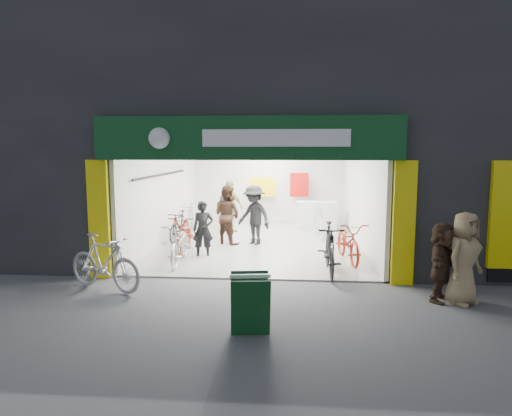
# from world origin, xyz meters

# --- Properties ---
(ground) EXTENTS (60.00, 60.00, 0.00)m
(ground) POSITION_xyz_m (0.00, 0.00, 0.00)
(ground) COLOR #56565B
(ground) RESTS_ON ground
(building) EXTENTS (17.00, 10.27, 8.00)m
(building) POSITION_xyz_m (0.91, 4.99, 4.31)
(building) COLOR #232326
(building) RESTS_ON ground
(bike_left_front) EXTENTS (0.80, 1.99, 1.03)m
(bike_left_front) POSITION_xyz_m (-1.80, 1.27, 0.51)
(bike_left_front) COLOR silver
(bike_left_front) RESTS_ON ground
(bike_left_midfront) EXTENTS (0.66, 1.62, 0.95)m
(bike_left_midfront) POSITION_xyz_m (-2.50, 4.01, 0.47)
(bike_left_midfront) COLOR black
(bike_left_midfront) RESTS_ON ground
(bike_left_midback) EXTENTS (0.79, 1.98, 1.02)m
(bike_left_midback) POSITION_xyz_m (-2.03, 2.65, 0.51)
(bike_left_midback) COLOR maroon
(bike_left_midback) RESTS_ON ground
(bike_left_back) EXTENTS (0.65, 1.69, 0.99)m
(bike_left_back) POSITION_xyz_m (-2.50, 5.53, 0.50)
(bike_left_back) COLOR #B6B5BA
(bike_left_back) RESTS_ON ground
(bike_right_front) EXTENTS (0.55, 1.96, 1.18)m
(bike_right_front) POSITION_xyz_m (1.80, 0.60, 0.59)
(bike_right_front) COLOR black
(bike_right_front) RESTS_ON ground
(bike_right_mid) EXTENTS (0.95, 2.05, 1.04)m
(bike_right_mid) POSITION_xyz_m (2.36, 1.82, 0.52)
(bike_right_mid) COLOR maroon
(bike_right_mid) RESTS_ON ground
(bike_right_back) EXTENTS (0.69, 1.87, 1.10)m
(bike_right_back) POSITION_xyz_m (1.80, 4.82, 0.55)
(bike_right_back) COLOR silver
(bike_right_back) RESTS_ON ground
(parked_bike) EXTENTS (1.94, 1.27, 1.14)m
(parked_bike) POSITION_xyz_m (-2.80, -0.92, 0.57)
(parked_bike) COLOR silver
(parked_bike) RESTS_ON ground
(customer_a) EXTENTS (0.61, 0.46, 1.49)m
(customer_a) POSITION_xyz_m (-1.37, 2.01, 0.74)
(customer_a) COLOR black
(customer_a) RESTS_ON ground
(customer_b) EXTENTS (1.08, 1.02, 1.77)m
(customer_b) POSITION_xyz_m (-0.98, 3.69, 0.88)
(customer_b) COLOR #362218
(customer_b) RESTS_ON ground
(customer_c) EXTENTS (1.31, 1.22, 1.78)m
(customer_c) POSITION_xyz_m (-0.17, 3.63, 0.89)
(customer_c) COLOR black
(customer_c) RESTS_ON ground
(customer_d) EXTENTS (1.13, 0.92, 1.80)m
(customer_d) POSITION_xyz_m (-1.15, 5.54, 0.90)
(customer_d) COLOR #977F58
(customer_d) RESTS_ON ground
(pedestrian_near) EXTENTS (0.99, 0.95, 1.70)m
(pedestrian_near) POSITION_xyz_m (4.08, -1.19, 0.85)
(pedestrian_near) COLOR #957E56
(pedestrian_near) RESTS_ON ground
(pedestrian_far) EXTENTS (1.11, 1.40, 1.49)m
(pedestrian_far) POSITION_xyz_m (3.73, -1.05, 0.74)
(pedestrian_far) COLOR #3B281B
(pedestrian_far) RESTS_ON ground
(sandwich_board) EXTENTS (0.66, 0.68, 0.91)m
(sandwich_board) POSITION_xyz_m (0.33, -2.91, 0.50)
(sandwich_board) COLOR #0F3C1B
(sandwich_board) RESTS_ON ground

